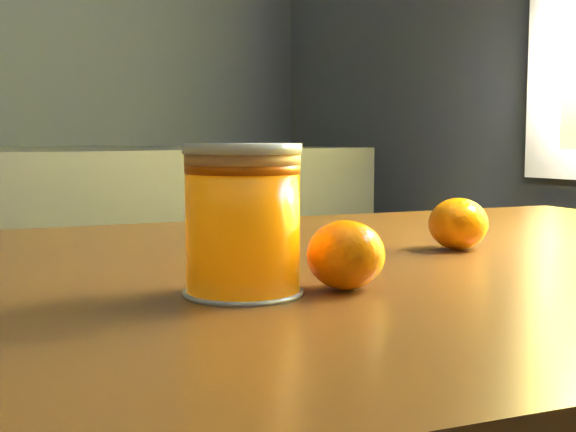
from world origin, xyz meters
TOP-DOWN VIEW (x-y plane):
  - table at (0.76, 0.23)m, footprint 1.22×0.97m
  - juice_glass at (0.59, 0.16)m, footprint 0.09×0.09m
  - orange_front at (0.67, 0.14)m, footprint 0.07×0.07m
  - orange_back at (0.89, 0.23)m, footprint 0.07×0.07m

SIDE VIEW (x-z plane):
  - table at x=0.76m, z-range 0.30..1.12m
  - orange_front at x=0.67m, z-range 0.82..0.87m
  - orange_back at x=0.89m, z-range 0.82..0.87m
  - juice_glass at x=0.59m, z-range 0.82..0.93m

